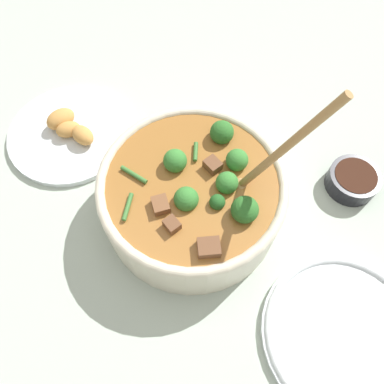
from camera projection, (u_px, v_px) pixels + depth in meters
The scene contains 5 objects.
ground_plane at pixel (192, 210), 0.66m from camera, with size 4.00×4.00×0.00m, color #ADBCAD.
stew_bowl at pixel (193, 194), 0.61m from camera, with size 0.30×0.32×0.30m.
condiment_bowl at pixel (353, 180), 0.67m from camera, with size 0.09×0.09×0.04m.
empty_plate at pixel (345, 335), 0.56m from camera, with size 0.25×0.25×0.02m.
food_plate at pixel (70, 132), 0.73m from camera, with size 0.24×0.24×0.05m.
Camera 1 is at (0.28, -0.04, 0.60)m, focal length 35.00 mm.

